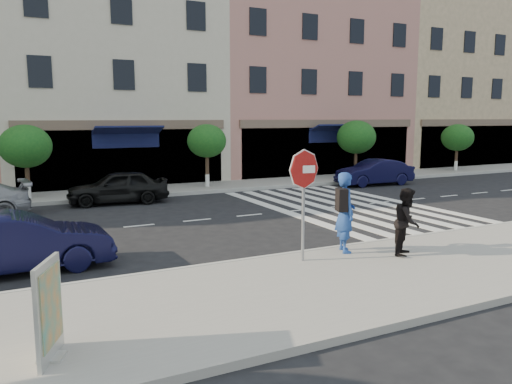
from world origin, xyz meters
name	(u,v)px	position (x,y,z in m)	size (l,w,h in m)	color
ground	(247,247)	(0.00, 0.00, 0.00)	(120.00, 120.00, 0.00)	black
sidewalk_near	(326,285)	(0.00, -3.75, 0.07)	(60.00, 4.50, 0.15)	gray
sidewalk_far	(146,191)	(0.00, 11.00, 0.07)	(60.00, 3.00, 0.15)	gray
building_centre	(107,81)	(-0.50, 17.00, 5.50)	(11.00, 9.00, 11.00)	beige
building_east_mid	(293,71)	(11.50, 17.00, 6.50)	(13.00, 9.00, 13.00)	#B07568
building_east_far	(433,85)	(24.00, 17.00, 6.00)	(12.00, 9.00, 12.00)	#DAB78B
street_tree_wb	(25,147)	(-5.00, 10.80, 2.31)	(2.10, 2.10, 3.06)	#473323
street_tree_c	(207,141)	(3.00, 10.80, 2.36)	(1.90, 1.90, 3.04)	#473323
street_tree_ea	(356,137)	(12.00, 10.80, 2.39)	(2.20, 2.20, 3.19)	#473323
street_tree_eb	(457,138)	(20.00, 10.80, 2.22)	(2.00, 2.00, 2.94)	#473323
stop_sign	(304,181)	(0.40, -2.23, 2.06)	(0.92, 0.19, 2.64)	gray
photographer	(345,212)	(1.77, -2.00, 1.16)	(0.73, 0.48, 2.01)	navy
walker	(407,221)	(2.96, -2.90, 0.98)	(0.81, 0.63, 1.66)	black
poster_board	(49,312)	(-5.32, -4.79, 0.84)	(0.43, 0.88, 1.42)	beige
car_near_mid	(17,243)	(-5.64, 0.30, 0.69)	(1.46, 4.17, 1.38)	black
car_far_mid	(118,187)	(-1.72, 8.68, 0.68)	(1.61, 4.01, 1.37)	black
car_far_right	(374,172)	(11.38, 8.41, 0.67)	(1.43, 4.09, 1.35)	black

